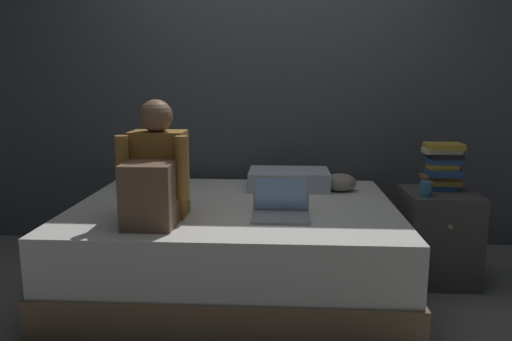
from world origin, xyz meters
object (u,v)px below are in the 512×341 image
at_px(laptop, 281,207).
at_px(nightstand, 438,236).
at_px(pillow, 289,179).
at_px(bed, 235,245).
at_px(clothes_pile, 335,182).
at_px(book_stack, 443,166).
at_px(person_sitting, 155,175).
at_px(mug, 426,189).

bearing_deg(laptop, nightstand, 22.55).
height_order(laptop, pillow, laptop).
xyz_separation_m(bed, clothes_pile, (0.66, 0.40, 0.33)).
distance_m(laptop, book_stack, 1.15).
distance_m(person_sitting, pillow, 1.11).
distance_m(laptop, clothes_pile, 0.77).
height_order(laptop, book_stack, book_stack).
xyz_separation_m(person_sitting, clothes_pile, (1.05, 0.76, -0.19)).
distance_m(pillow, book_stack, 1.02).
xyz_separation_m(bed, laptop, (0.29, -0.27, 0.32)).
bearing_deg(laptop, book_stack, 25.14).
xyz_separation_m(nightstand, laptop, (-1.01, -0.42, 0.29)).
relative_size(bed, mug, 22.22).
bearing_deg(book_stack, nightstand, -107.09).
distance_m(nightstand, pillow, 1.05).
height_order(person_sitting, pillow, person_sitting).
bearing_deg(laptop, mug, 18.81).
xyz_separation_m(person_sitting, book_stack, (1.71, 0.58, -0.03)).
relative_size(pillow, mug, 6.22).
bearing_deg(clothes_pile, mug, -35.95).
height_order(nightstand, clothes_pile, clothes_pile).
height_order(bed, clothes_pile, clothes_pile).
distance_m(book_stack, mug, 0.26).
bearing_deg(pillow, mug, -26.84).
height_order(person_sitting, laptop, person_sitting).
xyz_separation_m(pillow, mug, (0.83, -0.42, 0.04)).
height_order(pillow, clothes_pile, pillow).
bearing_deg(mug, book_stack, 50.85).
bearing_deg(nightstand, bed, -173.45).
bearing_deg(mug, laptop, -161.19).
relative_size(book_stack, clothes_pile, 1.02).
bearing_deg(mug, clothes_pile, 144.05).
distance_m(person_sitting, laptop, 0.71).
bearing_deg(clothes_pile, laptop, -118.90).
xyz_separation_m(laptop, pillow, (0.05, 0.72, 0.01)).
xyz_separation_m(pillow, clothes_pile, (0.32, -0.05, -0.01)).
relative_size(nightstand, mug, 6.56).
bearing_deg(book_stack, person_sitting, -161.43).
bearing_deg(nightstand, clothes_pile, 158.61).
height_order(nightstand, mug, mug).
relative_size(mug, clothes_pile, 0.30).
relative_size(bed, book_stack, 6.63).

